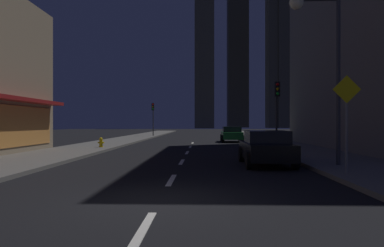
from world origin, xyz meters
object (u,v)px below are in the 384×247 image
at_px(car_parked_far, 232,134).
at_px(pedestrian_crossing_sign, 347,115).
at_px(fire_hydrant_far_left, 101,143).
at_px(street_lamp_right, 317,38).
at_px(traffic_light_near_right, 277,100).
at_px(car_parked_near, 266,148).
at_px(traffic_light_far_left, 153,112).

relative_size(car_parked_far, pedestrian_crossing_sign, 1.34).
xyz_separation_m(fire_hydrant_far_left, street_lamp_right, (11.28, -9.87, 4.61)).
distance_m(car_parked_far, traffic_light_near_right, 11.96).
distance_m(car_parked_near, car_parked_far, 18.77).
bearing_deg(traffic_light_far_left, pedestrian_crossing_sign, -71.99).
distance_m(car_parked_near, fire_hydrant_far_left, 12.97).
xyz_separation_m(traffic_light_near_right, pedestrian_crossing_sign, (0.10, -10.62, -1.18)).
bearing_deg(street_lamp_right, traffic_light_near_right, 89.17).
height_order(car_parked_near, fire_hydrant_far_left, car_parked_near).
relative_size(fire_hydrant_far_left, street_lamp_right, 0.10).
bearing_deg(car_parked_near, pedestrian_crossing_sign, -59.49).
relative_size(car_parked_near, traffic_light_near_right, 1.01).
bearing_deg(car_parked_far, pedestrian_crossing_sign, -84.84).
relative_size(fire_hydrant_far_left, traffic_light_far_left, 0.16).
bearing_deg(traffic_light_far_left, car_parked_near, -73.52).
bearing_deg(fire_hydrant_far_left, traffic_light_near_right, -8.01).
height_order(car_parked_near, car_parked_far, same).
xyz_separation_m(car_parked_far, traffic_light_far_left, (-9.10, 11.98, 2.45)).
height_order(traffic_light_near_right, traffic_light_far_left, same).
relative_size(traffic_light_far_left, street_lamp_right, 0.64).
height_order(car_parked_far, fire_hydrant_far_left, car_parked_far).
bearing_deg(traffic_light_near_right, traffic_light_far_left, 115.05).
height_order(car_parked_near, street_lamp_right, street_lamp_right).
height_order(fire_hydrant_far_left, traffic_light_near_right, traffic_light_near_right).
distance_m(traffic_light_far_left, pedestrian_crossing_sign, 35.93).
bearing_deg(car_parked_far, car_parked_near, -90.00).
relative_size(car_parked_near, car_parked_far, 1.00).
distance_m(traffic_light_near_right, traffic_light_far_left, 25.98).
distance_m(fire_hydrant_far_left, traffic_light_near_right, 11.83).
bearing_deg(fire_hydrant_far_left, car_parked_near, -42.90).
bearing_deg(traffic_light_near_right, car_parked_far, 99.34).
relative_size(car_parked_far, street_lamp_right, 0.64).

